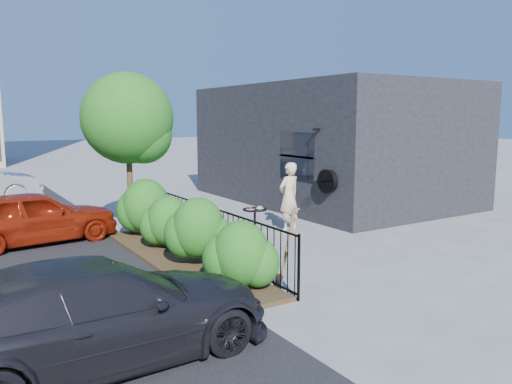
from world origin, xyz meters
TOP-DOWN VIEW (x-y plane):
  - ground at (0.00, 0.00)m, footprint 120.00×120.00m
  - shop_building at (5.50, 4.50)m, footprint 6.22×9.00m
  - fence at (-1.50, 0.00)m, footprint 0.05×6.05m
  - planting_bed at (-2.20, 0.00)m, footprint 1.30×6.00m
  - shrubs at (-2.10, 0.10)m, footprint 1.10×5.60m
  - patio_tree at (-2.24, 2.76)m, footprint 2.20×2.20m
  - cafe_table at (0.10, 0.86)m, footprint 0.59×0.59m
  - woman at (1.34, 1.17)m, footprint 0.71×0.53m
  - shovel at (-1.26, -2.31)m, footprint 0.47×0.18m
  - car_red at (-4.48, 3.23)m, footprint 3.85×1.86m
  - car_darkgrey at (-4.75, -3.35)m, footprint 4.41×1.98m

SIDE VIEW (x-z plane):
  - ground at x=0.00m, z-range 0.00..0.00m
  - planting_bed at x=-2.20m, z-range 0.00..0.08m
  - cafe_table at x=0.10m, z-range 0.12..0.91m
  - fence at x=-1.50m, z-range 0.01..1.11m
  - shovel at x=-1.26m, z-range -0.09..1.32m
  - car_darkgrey at x=-4.75m, z-range 0.00..1.26m
  - car_red at x=-4.48m, z-range 0.00..1.27m
  - shrubs at x=-2.10m, z-range 0.08..1.32m
  - woman at x=1.34m, z-range 0.00..1.78m
  - shop_building at x=5.50m, z-range 0.00..4.00m
  - patio_tree at x=-2.24m, z-range 0.79..4.73m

